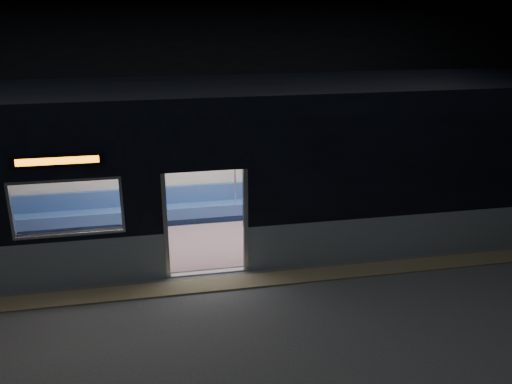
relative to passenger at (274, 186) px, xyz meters
name	(u,v)px	position (x,y,z in m)	size (l,w,h in m)	color
station_floor	(214,301)	(-1.87, -3.55, -0.79)	(24.00, 14.00, 0.01)	#47494C
station_envelope	(208,88)	(-1.87, -3.55, 2.88)	(24.00, 14.00, 5.00)	black
tactile_strip	(211,285)	(-1.87, -3.00, -0.77)	(22.80, 0.50, 0.03)	#8C7F59
metro_car	(197,159)	(-1.87, -1.00, 1.06)	(18.00, 3.04, 3.35)	#899CA4
passenger	(274,186)	(0.00, 0.00, 0.00)	(0.38, 0.66, 1.33)	black
handbag	(275,194)	(-0.04, -0.22, -0.12)	(0.26, 0.22, 0.13)	black
transit_map	(395,148)	(3.13, 0.31, 0.68)	(0.97, 0.03, 0.63)	white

